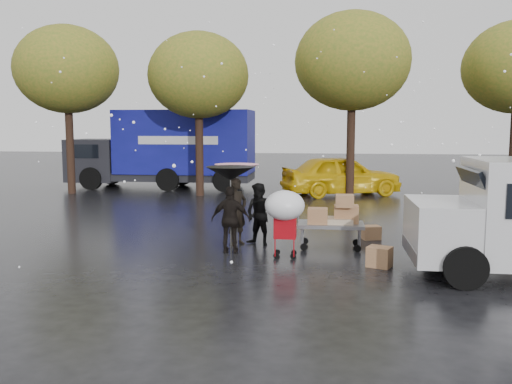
# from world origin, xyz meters

# --- Properties ---
(ground) EXTENTS (90.00, 90.00, 0.00)m
(ground) POSITION_xyz_m (0.00, 0.00, 0.00)
(ground) COLOR black
(ground) RESTS_ON ground
(person_pink) EXTENTS (0.64, 0.69, 1.59)m
(person_pink) POSITION_xyz_m (-0.47, 1.15, 0.80)
(person_pink) COLOR black
(person_pink) RESTS_ON ground
(person_middle) EXTENTS (0.89, 0.81, 1.47)m
(person_middle) POSITION_xyz_m (0.06, 1.18, 0.74)
(person_middle) COLOR black
(person_middle) RESTS_ON ground
(person_black) EXTENTS (0.88, 0.39, 1.49)m
(person_black) POSITION_xyz_m (-0.47, 0.32, 0.74)
(person_black) COLOR black
(person_black) RESTS_ON ground
(umbrella_pink) EXTENTS (1.05, 1.05, 1.92)m
(umbrella_pink) POSITION_xyz_m (-0.47, 1.15, 1.76)
(umbrella_pink) COLOR #4C4C4C
(umbrella_pink) RESTS_ON ground
(umbrella_black) EXTENTS (1.09, 1.09, 1.92)m
(umbrella_black) POSITION_xyz_m (-0.47, 0.32, 1.77)
(umbrella_black) COLOR #4C4C4C
(umbrella_black) RESTS_ON ground
(vendor_cart) EXTENTS (1.52, 0.80, 1.27)m
(vendor_cart) POSITION_xyz_m (1.81, 1.05, 0.73)
(vendor_cart) COLOR slate
(vendor_cart) RESTS_ON ground
(shopping_cart) EXTENTS (0.84, 0.84, 1.46)m
(shopping_cart) POSITION_xyz_m (0.76, -0.08, 1.06)
(shopping_cart) COLOR #AC0913
(shopping_cart) RESTS_ON ground
(blue_truck) EXTENTS (8.30, 2.60, 3.50)m
(blue_truck) POSITION_xyz_m (-5.57, 12.47, 1.76)
(blue_truck) COLOR navy
(blue_truck) RESTS_ON ground
(box_ground_near) EXTENTS (0.56, 0.51, 0.41)m
(box_ground_near) POSITION_xyz_m (2.70, -0.49, 0.20)
(box_ground_near) COLOR brown
(box_ground_near) RESTS_ON ground
(box_ground_far) EXTENTS (0.51, 0.45, 0.34)m
(box_ground_far) POSITION_xyz_m (2.73, 2.20, 0.17)
(box_ground_far) COLOR brown
(box_ground_far) RESTS_ON ground
(yellow_taxi) EXTENTS (5.19, 3.55, 1.64)m
(yellow_taxi) POSITION_xyz_m (2.18, 10.86, 0.82)
(yellow_taxi) COLOR #E4B40C
(yellow_taxi) RESTS_ON ground
(tree_row) EXTENTS (21.60, 4.40, 7.12)m
(tree_row) POSITION_xyz_m (-0.47, 10.00, 5.02)
(tree_row) COLOR black
(tree_row) RESTS_ON ground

